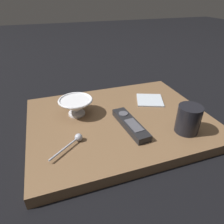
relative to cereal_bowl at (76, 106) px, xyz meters
The scene contains 7 objects.
ground_plane 0.18m from the cereal_bowl, 64.16° to the left, with size 6.00×6.00×0.00m, color black.
table 0.18m from the cereal_bowl, 64.16° to the left, with size 0.52×0.67×0.04m.
cereal_bowl is the anchor object (origin of this frame).
coffee_mug 0.41m from the cereal_bowl, 55.51° to the left, with size 0.08×0.08×0.10m.
teaspoon 0.18m from the cereal_bowl, 11.28° to the right, with size 0.09×0.11×0.03m.
tv_remote_near 0.22m from the cereal_bowl, 47.98° to the left, with size 0.20×0.07×0.03m.
folded_napkin 0.32m from the cereal_bowl, 91.35° to the left, with size 0.15×0.14×0.01m.
Camera 1 is at (0.60, -0.24, 0.45)m, focal length 32.28 mm.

